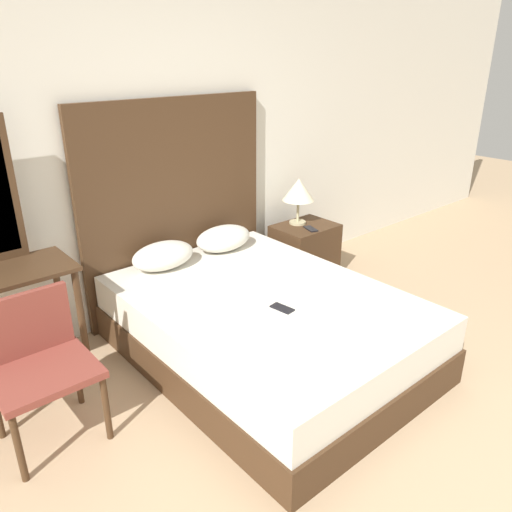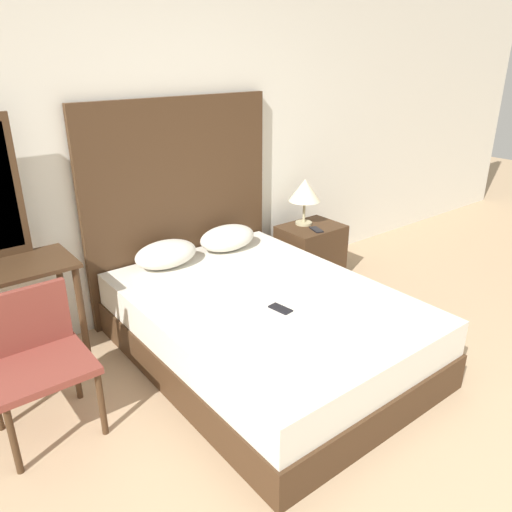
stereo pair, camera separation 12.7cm
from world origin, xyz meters
name	(u,v)px [view 2 (the right image)]	position (x,y,z in m)	size (l,w,h in m)	color
ground_plane	(443,506)	(0.00, 0.00, 0.00)	(16.00, 16.00, 0.00)	tan
wall_back	(158,141)	(0.00, 2.60, 1.35)	(10.00, 0.06, 2.70)	silver
bed	(265,327)	(0.12, 1.47, 0.24)	(1.52, 2.07, 0.48)	#422B19
headboard	(181,207)	(0.12, 2.53, 0.83)	(1.60, 0.05, 1.66)	#422B19
pillow_left	(166,254)	(-0.16, 2.30, 0.57)	(0.48, 0.31, 0.19)	silver
pillow_right	(227,238)	(0.39, 2.30, 0.57)	(0.48, 0.31, 0.19)	silver
phone_on_bed	(280,309)	(0.07, 1.27, 0.48)	(0.09, 0.16, 0.01)	black
nightstand	(310,252)	(1.26, 2.22, 0.26)	(0.54, 0.42, 0.51)	#422B19
table_lamp	(305,191)	(1.24, 2.30, 0.82)	(0.28, 0.28, 0.42)	tan
phone_on_nightstand	(316,230)	(1.21, 2.12, 0.52)	(0.11, 0.16, 0.01)	black
vanity_desk	(0,295)	(-1.31, 2.24, 0.63)	(0.88, 0.44, 0.79)	#422B19
chair	(35,353)	(-1.28, 1.72, 0.47)	(0.51, 0.45, 0.80)	brown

